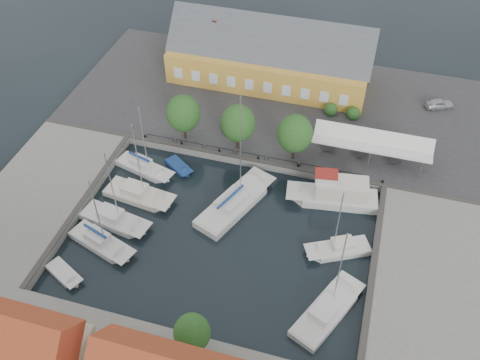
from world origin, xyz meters
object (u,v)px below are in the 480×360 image
at_px(west_boat_a, 144,168).
at_px(launch_nw, 179,167).
at_px(warehouse, 266,57).
at_px(car_red, 233,122).
at_px(car_silver, 439,104).
at_px(tent_canopy, 373,142).
at_px(west_boat_c, 114,220).
at_px(center_sailboat, 234,204).
at_px(east_boat_c, 326,312).
at_px(west_boat_b, 138,195).
at_px(west_boat_d, 101,243).
at_px(launch_sw, 64,274).
at_px(trawler, 336,195).
at_px(east_boat_b, 339,250).

relative_size(west_boat_a, launch_nw, 2.46).
height_order(west_boat_a, launch_nw, west_boat_a).
bearing_deg(warehouse, car_red, -95.96).
bearing_deg(car_silver, tent_canopy, 124.39).
bearing_deg(west_boat_c, car_red, 66.74).
height_order(center_sailboat, launch_nw, center_sailboat).
bearing_deg(east_boat_c, west_boat_b, 158.32).
height_order(warehouse, car_red, warehouse).
relative_size(warehouse, west_boat_d, 2.66).
xyz_separation_m(warehouse, west_boat_b, (-8.42, -26.88, -4.17)).
bearing_deg(west_boat_c, east_boat_c, -11.66).
bearing_deg(west_boat_b, west_boat_d, -96.58).
relative_size(warehouse, launch_sw, 6.05).
distance_m(west_boat_d, launch_nw, 14.15).
bearing_deg(west_boat_b, east_boat_c, -21.68).
relative_size(trawler, west_boat_d, 1.01).
distance_m(center_sailboat, launch_nw, 9.50).
distance_m(east_boat_b, west_boat_d, 25.28).
height_order(launch_sw, launch_nw, launch_sw).
bearing_deg(warehouse, launch_nw, -105.26).
xyz_separation_m(trawler, west_boat_d, (-22.98, -13.39, -0.75)).
distance_m(trawler, west_boat_b, 22.83).
distance_m(center_sailboat, trawler, 11.67).
distance_m(west_boat_a, launch_sw, 16.78).
height_order(east_boat_b, east_boat_c, east_boat_c).
distance_m(car_silver, car_red, 28.35).
relative_size(car_silver, east_boat_c, 0.33).
distance_m(tent_canopy, west_boat_b, 28.41).
relative_size(warehouse, car_silver, 7.51).
height_order(west_boat_a, launch_sw, west_boat_a).
relative_size(west_boat_d, launch_sw, 2.27).
relative_size(warehouse, east_boat_b, 2.95).
bearing_deg(east_boat_c, car_silver, 75.24).
bearing_deg(east_boat_b, east_boat_c, -90.22).
height_order(trawler, east_boat_c, east_boat_c).
distance_m(car_silver, center_sailboat, 32.87).
bearing_deg(launch_sw, west_boat_d, 68.28).
bearing_deg(west_boat_b, tent_canopy, 27.50).
relative_size(tent_canopy, west_boat_a, 1.34).
xyz_separation_m(east_boat_c, west_boat_a, (-24.82, 13.81, 0.01)).
bearing_deg(west_boat_c, west_boat_b, 77.19).
relative_size(tent_canopy, west_boat_c, 1.25).
height_order(car_silver, east_boat_b, east_boat_b).
bearing_deg(trawler, tent_canopy, 68.24).
distance_m(warehouse, car_red, 12.69).
height_order(car_red, east_boat_b, east_boat_b).
height_order(warehouse, east_boat_c, east_boat_c).
height_order(center_sailboat, trawler, center_sailboat).
xyz_separation_m(west_boat_b, launch_nw, (2.72, 6.00, -0.17)).
xyz_separation_m(tent_canopy, car_red, (-17.88, 1.54, -2.05)).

